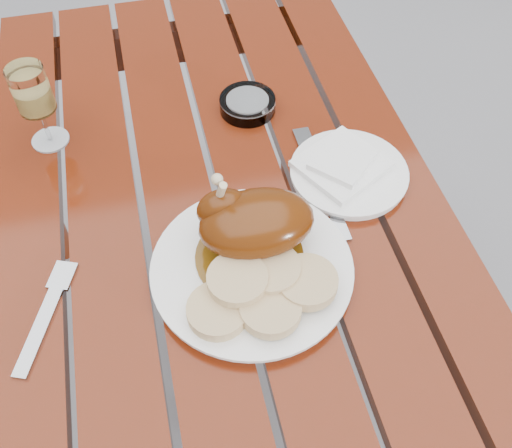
% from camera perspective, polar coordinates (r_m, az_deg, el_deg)
% --- Properties ---
extents(ground, '(60.00, 60.00, 0.00)m').
position_cam_1_polar(ground, '(1.52, -4.39, -16.93)').
color(ground, slate).
rests_on(ground, ground).
extents(table, '(0.80, 1.20, 0.75)m').
position_cam_1_polar(table, '(1.18, -5.51, -10.44)').
color(table, maroon).
rests_on(table, ground).
extents(dinner_plate, '(0.31, 0.31, 0.02)m').
position_cam_1_polar(dinner_plate, '(0.79, -0.41, -4.56)').
color(dinner_plate, white).
rests_on(dinner_plate, table).
extents(roast_duck, '(0.17, 0.15, 0.12)m').
position_cam_1_polar(roast_duck, '(0.77, -0.46, 0.11)').
color(roast_duck, '#5A370A').
rests_on(roast_duck, dinner_plate).
extents(bread_dumplings, '(0.20, 0.13, 0.03)m').
position_cam_1_polar(bread_dumplings, '(0.74, 0.49, -6.59)').
color(bread_dumplings, tan).
rests_on(bread_dumplings, dinner_plate).
extents(wine_glass, '(0.06, 0.06, 0.14)m').
position_cam_1_polar(wine_glass, '(0.98, -20.97, 10.86)').
color(wine_glass, tan).
rests_on(wine_glass, table).
extents(side_plate, '(0.24, 0.24, 0.02)m').
position_cam_1_polar(side_plate, '(0.91, 9.26, 5.02)').
color(side_plate, white).
rests_on(side_plate, table).
extents(napkin, '(0.16, 0.16, 0.01)m').
position_cam_1_polar(napkin, '(0.91, 8.56, 5.92)').
color(napkin, white).
rests_on(napkin, side_plate).
extents(ashtray, '(0.13, 0.13, 0.02)m').
position_cam_1_polar(ashtray, '(1.01, -0.86, 11.89)').
color(ashtray, '#B2B7BC').
rests_on(ashtray, table).
extents(fork, '(0.08, 0.15, 0.01)m').
position_cam_1_polar(fork, '(0.80, -20.52, -9.10)').
color(fork, gray).
rests_on(fork, table).
extents(knife, '(0.02, 0.21, 0.01)m').
position_cam_1_polar(knife, '(0.89, 6.86, 3.49)').
color(knife, gray).
rests_on(knife, table).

